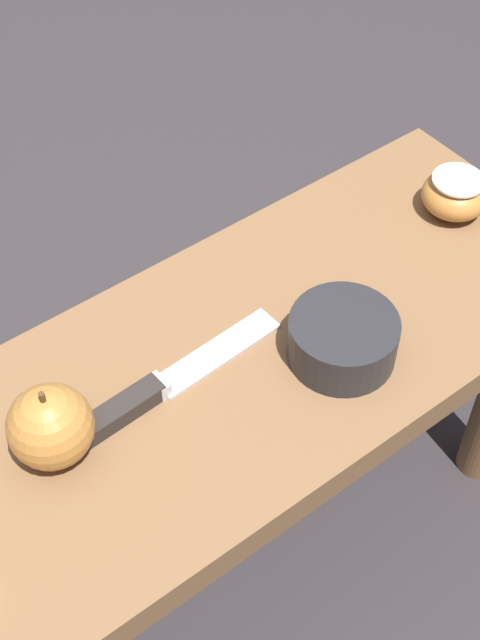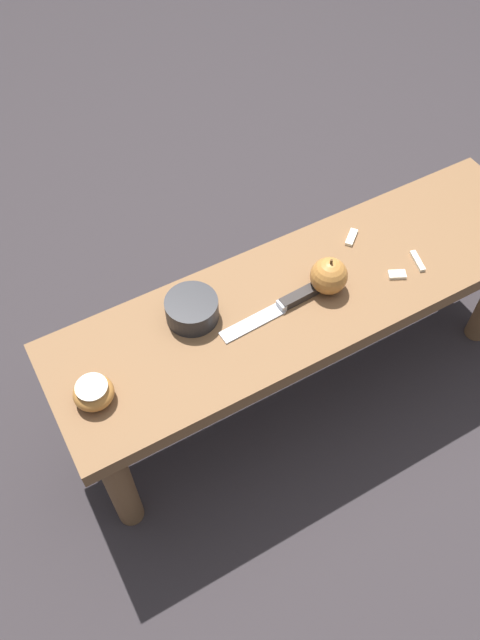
{
  "view_description": "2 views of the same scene",
  "coord_description": "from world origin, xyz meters",
  "px_view_note": "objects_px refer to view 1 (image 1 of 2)",
  "views": [
    {
      "loc": [
        -0.17,
        -0.46,
        1.14
      ],
      "look_at": [
        0.19,
        0.02,
        0.45
      ],
      "focal_mm": 50.0,
      "sensor_mm": 36.0,
      "label": 1
    },
    {
      "loc": [
        0.56,
        0.67,
        1.49
      ],
      "look_at": [
        0.19,
        0.02,
        0.45
      ],
      "focal_mm": 35.0,
      "sensor_mm": 36.0,
      "label": 2
    }
  ],
  "objects_px": {
    "bowl": "(343,339)",
    "knife": "(145,396)",
    "wooden_bench": "(100,487)",
    "apple_cut": "(455,194)",
    "apple_whole": "(50,426)"
  },
  "relations": [
    {
      "from": "bowl",
      "to": "wooden_bench",
      "type": "bearing_deg",
      "value": 167.3
    },
    {
      "from": "bowl",
      "to": "knife",
      "type": "bearing_deg",
      "value": 159.3
    },
    {
      "from": "apple_whole",
      "to": "bowl",
      "type": "xyz_separation_m",
      "value": [
        0.29,
        -0.08,
        -0.02
      ]
    },
    {
      "from": "apple_whole",
      "to": "bowl",
      "type": "distance_m",
      "value": 0.3
    },
    {
      "from": "apple_cut",
      "to": "bowl",
      "type": "bearing_deg",
      "value": -161.2
    },
    {
      "from": "wooden_bench",
      "to": "apple_cut",
      "type": "relative_size",
      "value": 15.19
    },
    {
      "from": "wooden_bench",
      "to": "bowl",
      "type": "height_order",
      "value": "bowl"
    },
    {
      "from": "apple_cut",
      "to": "bowl",
      "type": "xyz_separation_m",
      "value": [
        -0.25,
        -0.09,
        0.0
      ]
    },
    {
      "from": "wooden_bench",
      "to": "apple_cut",
      "type": "bearing_deg",
      "value": 2.92
    },
    {
      "from": "apple_whole",
      "to": "wooden_bench",
      "type": "bearing_deg",
      "value": -29.61
    },
    {
      "from": "apple_cut",
      "to": "apple_whole",
      "type": "bearing_deg",
      "value": -178.84
    },
    {
      "from": "wooden_bench",
      "to": "knife",
      "type": "relative_size",
      "value": 4.67
    },
    {
      "from": "bowl",
      "to": "apple_whole",
      "type": "bearing_deg",
      "value": 165.58
    },
    {
      "from": "wooden_bench",
      "to": "knife",
      "type": "height_order",
      "value": "knife"
    },
    {
      "from": "knife",
      "to": "apple_cut",
      "type": "distance_m",
      "value": 0.45
    }
  ]
}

